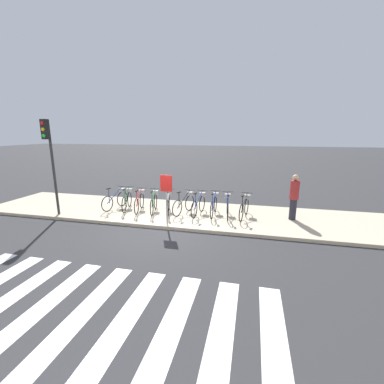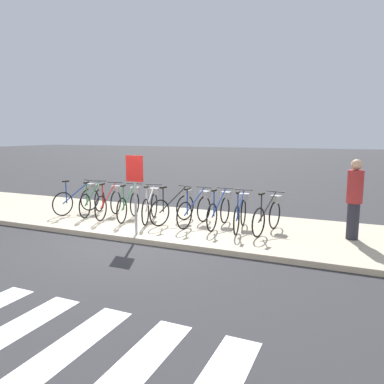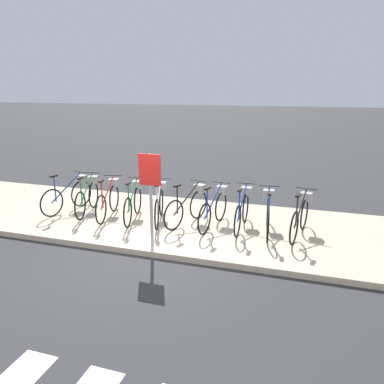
% 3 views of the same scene
% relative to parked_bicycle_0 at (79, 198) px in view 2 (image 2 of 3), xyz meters
% --- Properties ---
extents(ground_plane, '(120.00, 120.00, 0.00)m').
position_rel_parked_bicycle_0_xyz_m(ground_plane, '(2.77, -1.71, -0.56)').
color(ground_plane, '#2D2D30').
extents(sidewalk, '(17.12, 3.59, 0.12)m').
position_rel_parked_bicycle_0_xyz_m(sidewalk, '(2.77, 0.09, -0.50)').
color(sidewalk, '#B7A88E').
rests_on(sidewalk, ground_plane).
extents(parked_bicycle_0, '(0.53, 1.60, 1.00)m').
position_rel_parked_bicycle_0_xyz_m(parked_bicycle_0, '(0.00, 0.00, 0.00)').
color(parked_bicycle_0, black).
rests_on(parked_bicycle_0, sidewalk).
extents(parked_bicycle_1, '(0.53, 1.60, 1.00)m').
position_rel_parked_bicycle_0_xyz_m(parked_bicycle_1, '(0.53, 0.01, 0.00)').
color(parked_bicycle_1, black).
rests_on(parked_bicycle_1, sidewalk).
extents(parked_bicycle_2, '(0.49, 1.61, 1.00)m').
position_rel_parked_bicycle_0_xyz_m(parked_bicycle_2, '(1.17, -0.09, 0.00)').
color(parked_bicycle_2, black).
rests_on(parked_bicycle_2, sidewalk).
extents(parked_bicycle_3, '(0.52, 1.60, 1.00)m').
position_rel_parked_bicycle_0_xyz_m(parked_bicycle_3, '(1.83, -0.10, 0.00)').
color(parked_bicycle_3, black).
rests_on(parked_bicycle_3, sidewalk).
extents(parked_bicycle_4, '(0.60, 1.58, 1.00)m').
position_rel_parked_bicycle_0_xyz_m(parked_bicycle_4, '(2.46, -0.04, 0.00)').
color(parked_bicycle_4, black).
rests_on(parked_bicycle_4, sidewalk).
extents(parked_bicycle_5, '(0.64, 1.56, 1.00)m').
position_rel_parked_bicycle_0_xyz_m(parked_bicycle_5, '(3.16, 0.03, 0.00)').
color(parked_bicycle_5, black).
rests_on(parked_bicycle_5, sidewalk).
extents(parked_bicycle_6, '(0.46, 1.62, 1.00)m').
position_rel_parked_bicycle_0_xyz_m(parked_bicycle_6, '(3.77, 0.03, 0.00)').
color(parked_bicycle_6, black).
rests_on(parked_bicycle_6, sidewalk).
extents(parked_bicycle_7, '(0.46, 1.63, 1.00)m').
position_rel_parked_bicycle_0_xyz_m(parked_bicycle_7, '(4.39, 0.10, 0.00)').
color(parked_bicycle_7, black).
rests_on(parked_bicycle_7, sidewalk).
extents(parked_bicycle_8, '(0.46, 1.63, 1.00)m').
position_rel_parked_bicycle_0_xyz_m(parked_bicycle_8, '(4.96, 0.02, 0.00)').
color(parked_bicycle_8, black).
rests_on(parked_bicycle_8, sidewalk).
extents(parked_bicycle_9, '(0.48, 1.61, 1.00)m').
position_rel_parked_bicycle_0_xyz_m(parked_bicycle_9, '(5.63, 0.04, 0.00)').
color(parked_bicycle_9, black).
rests_on(parked_bicycle_9, sidewalk).
extents(pedestrian, '(0.34, 0.34, 1.78)m').
position_rel_parked_bicycle_0_xyz_m(pedestrian, '(7.47, 0.20, 0.50)').
color(pedestrian, '#23232D').
rests_on(pedestrian, sidewalk).
extents(sign_post, '(0.44, 0.07, 1.84)m').
position_rel_parked_bicycle_0_xyz_m(sign_post, '(2.86, -1.42, 0.82)').
color(sign_post, '#99999E').
rests_on(sign_post, sidewalk).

